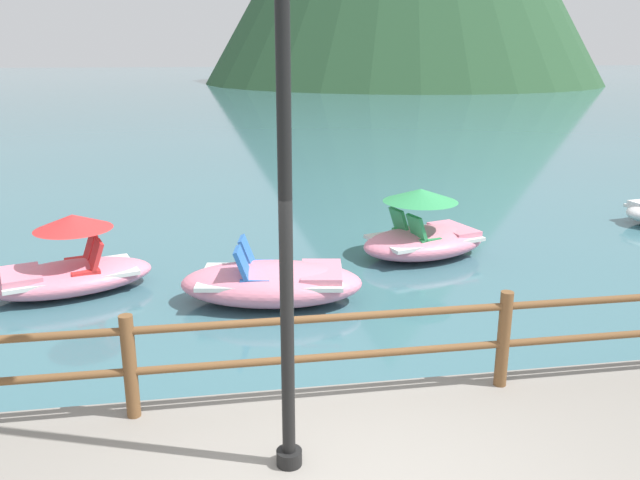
% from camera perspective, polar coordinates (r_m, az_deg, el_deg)
% --- Properties ---
extents(ground_plane, '(200.00, 200.00, 0.00)m').
position_cam_1_polar(ground_plane, '(43.80, -8.28, 11.70)').
color(ground_plane, '#3D6B75').
extents(dock_railing, '(23.92, 0.12, 0.95)m').
position_cam_1_polar(dock_railing, '(5.84, 0.46, -9.03)').
color(dock_railing, brown).
rests_on(dock_railing, promenade_dock).
extents(lamp_post, '(0.28, 0.28, 4.22)m').
position_cam_1_polar(lamp_post, '(4.35, -3.18, 9.17)').
color(lamp_post, black).
rests_on(lamp_post, promenade_dock).
extents(pedal_boat_0, '(2.64, 1.88, 1.18)m').
position_cam_1_polar(pedal_boat_0, '(10.27, -21.20, -2.34)').
color(pedal_boat_0, pink).
rests_on(pedal_boat_0, ground).
extents(pedal_boat_4, '(2.77, 1.74, 0.89)m').
position_cam_1_polar(pedal_boat_4, '(9.26, -4.20, -3.74)').
color(pedal_boat_4, pink).
rests_on(pedal_boat_4, ground).
extents(pedal_boat_6, '(2.60, 1.97, 1.22)m').
position_cam_1_polar(pedal_boat_6, '(11.38, 9.15, 0.54)').
color(pedal_boat_6, pink).
rests_on(pedal_boat_6, ground).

